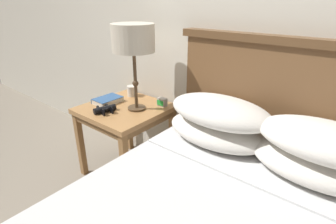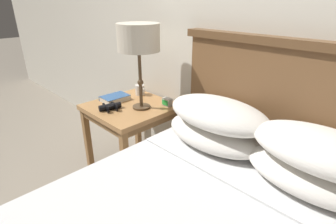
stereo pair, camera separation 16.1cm
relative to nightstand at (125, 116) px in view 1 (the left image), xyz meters
name	(u,v)px [view 1 (the left image)]	position (x,y,z in m)	size (l,w,h in m)	color
wall_back	(223,1)	(0.56, 0.34, 0.81)	(8.00, 0.06, 2.60)	beige
nightstand	(125,116)	(0.00, 0.00, 0.00)	(0.58, 0.58, 0.57)	#AD7A47
table_lamp	(133,40)	(0.10, 0.03, 0.57)	(0.29, 0.29, 0.60)	#4C3823
book_on_nightstand	(108,100)	(-0.17, -0.02, 0.10)	(0.15, 0.21, 0.04)	silver
binoculars_pair	(105,109)	(-0.03, -0.15, 0.10)	(0.15, 0.16, 0.05)	black
coffee_mug	(132,91)	(-0.13, 0.20, 0.12)	(0.10, 0.08, 0.08)	silver
alarm_clock	(162,102)	(0.20, 0.19, 0.11)	(0.07, 0.05, 0.06)	#B7B2A8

